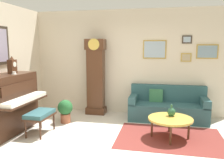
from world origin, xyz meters
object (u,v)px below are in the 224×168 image
object	(u,v)px
mantel_clock	(12,66)
piano	(8,103)
piano_bench	(40,115)
grandfather_clock	(96,79)
teacup	(14,73)
couch	(167,107)
coffee_table	(170,119)
potted_plant	(65,110)
green_jug	(171,112)

from	to	relation	value
mantel_clock	piano	bearing A→B (deg)	-90.74
piano_bench	grandfather_clock	distance (m)	1.95
mantel_clock	teacup	distance (m)	0.23
couch	coffee_table	bearing A→B (deg)	-88.75
coffee_table	piano	bearing A→B (deg)	-174.25
grandfather_clock	mantel_clock	world-z (taller)	grandfather_clock
teacup	coffee_table	bearing A→B (deg)	4.46
piano_bench	grandfather_clock	world-z (taller)	grandfather_clock
potted_plant	mantel_clock	bearing A→B (deg)	-147.39
coffee_table	green_jug	bearing A→B (deg)	81.55
couch	teacup	xyz separation A→B (m)	(-3.23, -1.53, 0.95)
grandfather_clock	piano_bench	bearing A→B (deg)	-113.06
piano	teacup	xyz separation A→B (m)	(0.13, 0.09, 0.64)
piano_bench	potted_plant	size ratio (longest dim) A/B	1.25
coffee_table	teacup	distance (m)	3.38
piano	piano_bench	xyz separation A→B (m)	(0.72, 0.01, -0.22)
green_jug	coffee_table	bearing A→B (deg)	-98.45
coffee_table	green_jug	world-z (taller)	green_jug
grandfather_clock	mantel_clock	xyz separation A→B (m)	(-1.45, -1.51, 0.45)
coffee_table	mantel_clock	bearing A→B (deg)	-177.86
coffee_table	grandfather_clock	bearing A→B (deg)	144.36
piano_bench	coffee_table	size ratio (longest dim) A/B	0.80
piano	piano_bench	world-z (taller)	piano
teacup	couch	bearing A→B (deg)	25.34
green_jug	potted_plant	size ratio (longest dim) A/B	0.43
teacup	potted_plant	bearing A→B (deg)	41.79
coffee_table	mantel_clock	size ratio (longest dim) A/B	2.32
piano	green_jug	size ratio (longest dim) A/B	6.00
piano_bench	potted_plant	xyz separation A→B (m)	(0.22, 0.80, -0.08)
piano	mantel_clock	distance (m)	0.82
green_jug	piano	bearing A→B (deg)	-171.97
grandfather_clock	green_jug	xyz separation A→B (m)	(1.96, -1.25, -0.46)
coffee_table	potted_plant	world-z (taller)	potted_plant
green_jug	potted_plant	xyz separation A→B (m)	(-2.46, 0.33, -0.18)
teacup	potted_plant	xyz separation A→B (m)	(0.81, 0.73, -0.94)
piano	couch	size ratio (longest dim) A/B	0.76
teacup	green_jug	distance (m)	3.39
green_jug	grandfather_clock	bearing A→B (deg)	147.47
mantel_clock	green_jug	distance (m)	3.53
piano	grandfather_clock	size ratio (longest dim) A/B	0.71
mantel_clock	teacup	size ratio (longest dim) A/B	3.28
piano	teacup	distance (m)	0.66
piano_bench	grandfather_clock	size ratio (longest dim) A/B	0.34
piano_bench	piano	bearing A→B (deg)	-178.97
grandfather_clock	couch	bearing A→B (deg)	-3.37
grandfather_clock	couch	xyz separation A→B (m)	(1.91, -0.11, -0.65)
grandfather_clock	coffee_table	world-z (taller)	grandfather_clock
coffee_table	teacup	size ratio (longest dim) A/B	7.59
piano	coffee_table	size ratio (longest dim) A/B	1.64
couch	potted_plant	size ratio (longest dim) A/B	3.39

